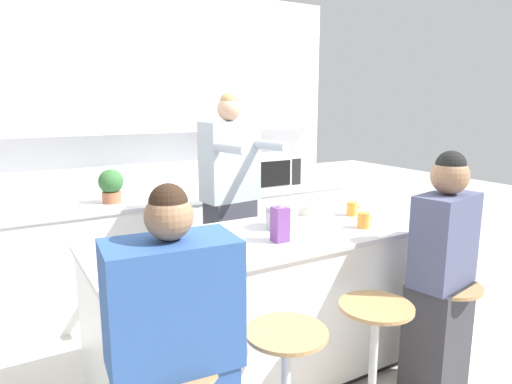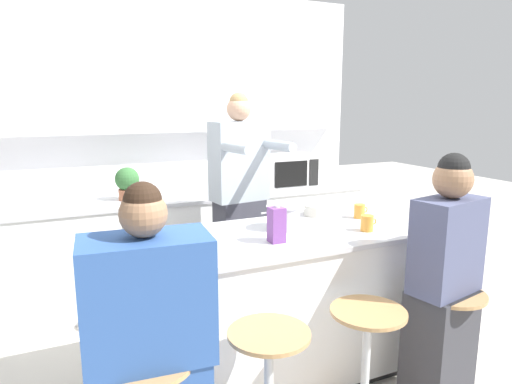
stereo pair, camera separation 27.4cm
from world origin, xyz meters
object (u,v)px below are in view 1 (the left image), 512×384
(fruit_bowl, at_px, (309,209))
(juice_carton, at_px, (280,224))
(bar_stool_rightmost, at_px, (443,334))
(banana_bunch, at_px, (150,250))
(person_wrapped_blanket, at_px, (175,370))
(coffee_cup_near, at_px, (352,209))
(potted_plant, at_px, (111,185))
(microwave, at_px, (269,171))
(cooking_pot, at_px, (282,217))
(coffee_cup_far, at_px, (364,220))
(kitchen_island, at_px, (263,307))
(person_cooking, at_px, (231,214))
(person_seated_near, at_px, (441,287))
(bar_stool_center_right, at_px, (373,359))

(fruit_bowl, bearing_deg, juice_carton, -140.82)
(bar_stool_rightmost, relative_size, banana_bunch, 5.09)
(person_wrapped_blanket, relative_size, coffee_cup_near, 13.46)
(potted_plant, bearing_deg, juice_carton, -70.76)
(coffee_cup_near, height_order, microwave, microwave)
(cooking_pot, relative_size, juice_carton, 1.39)
(bar_stool_rightmost, xyz_separation_m, microwave, (0.11, 2.12, 0.68))
(person_wrapped_blanket, distance_m, coffee_cup_near, 1.79)
(coffee_cup_near, relative_size, coffee_cup_far, 0.96)
(kitchen_island, bearing_deg, microwave, 56.91)
(juice_carton, bearing_deg, banana_bunch, 167.43)
(fruit_bowl, bearing_deg, person_wrapped_blanket, -145.41)
(banana_bunch, xyz_separation_m, potted_plant, (0.14, 1.46, 0.11))
(person_cooking, bearing_deg, potted_plant, 127.99)
(kitchen_island, relative_size, cooking_pot, 6.78)
(person_wrapped_blanket, distance_m, cooking_pot, 1.28)
(person_cooking, xyz_separation_m, coffee_cup_near, (0.62, -0.66, 0.10))
(kitchen_island, distance_m, bar_stool_rightmost, 1.07)
(bar_stool_rightmost, height_order, potted_plant, potted_plant)
(person_seated_near, distance_m, coffee_cup_far, 0.59)
(coffee_cup_far, bearing_deg, person_cooking, 116.12)
(cooking_pot, xyz_separation_m, juice_carton, (-0.17, -0.23, 0.03))
(kitchen_island, xyz_separation_m, coffee_cup_near, (0.79, 0.10, 0.51))
(cooking_pot, height_order, juice_carton, juice_carton)
(bar_stool_center_right, xyz_separation_m, potted_plant, (-0.82, 2.14, 0.67))
(fruit_bowl, distance_m, potted_plant, 1.62)
(bar_stool_center_right, height_order, bar_stool_rightmost, same)
(person_seated_near, xyz_separation_m, fruit_bowl, (-0.23, 0.95, 0.30))
(kitchen_island, height_order, juice_carton, juice_carton)
(coffee_cup_near, xyz_separation_m, juice_carton, (-0.77, -0.25, 0.05))
(person_seated_near, height_order, coffee_cup_near, person_seated_near)
(microwave, bearing_deg, potted_plant, 178.68)
(bar_stool_center_right, xyz_separation_m, cooking_pot, (-0.09, 0.75, 0.62))
(cooking_pot, xyz_separation_m, fruit_bowl, (0.38, 0.21, -0.04))
(person_cooking, height_order, banana_bunch, person_cooking)
(banana_bunch, distance_m, juice_carton, 0.73)
(kitchen_island, height_order, cooking_pot, cooking_pot)
(person_wrapped_blanket, bearing_deg, juice_carton, 36.35)
(person_seated_near, bearing_deg, kitchen_island, 129.42)
(juice_carton, bearing_deg, coffee_cup_near, 18.08)
(kitchen_island, distance_m, microwave, 1.81)
(kitchen_island, distance_m, potted_plant, 1.67)
(fruit_bowl, xyz_separation_m, juice_carton, (-0.54, -0.44, 0.07))
(kitchen_island, height_order, coffee_cup_near, coffee_cup_near)
(bar_stool_rightmost, distance_m, person_seated_near, 0.29)
(kitchen_island, bearing_deg, cooking_pot, 23.15)
(bar_stool_center_right, distance_m, juice_carton, 0.87)
(person_cooking, xyz_separation_m, person_seated_near, (0.62, -1.41, -0.21))
(bar_stool_center_right, height_order, person_seated_near, person_seated_near)
(person_seated_near, xyz_separation_m, juice_carton, (-0.78, 0.50, 0.36))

